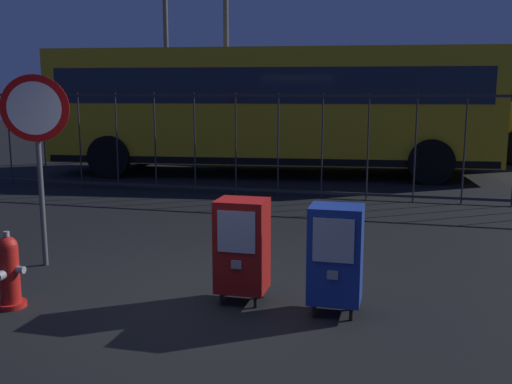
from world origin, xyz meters
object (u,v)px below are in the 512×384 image
at_px(newspaper_box_secondary, 242,245).
at_px(bus_near, 271,104).
at_px(bus_far, 392,101).
at_px(street_light_near_right, 226,22).
at_px(fire_hydrant, 9,272).
at_px(newspaper_box_primary, 335,254).
at_px(stop_sign, 37,130).

height_order(newspaper_box_secondary, bus_near, bus_near).
xyz_separation_m(bus_near, bus_far, (2.80, 4.90, 0.00)).
height_order(newspaper_box_secondary, street_light_near_right, street_light_near_right).
xyz_separation_m(newspaper_box_secondary, bus_near, (-1.69, 8.81, 1.14)).
bearing_deg(street_light_near_right, fire_hydrant, -84.23).
relative_size(bus_near, bus_far, 1.00).
height_order(fire_hydrant, street_light_near_right, street_light_near_right).
xyz_separation_m(fire_hydrant, newspaper_box_primary, (3.02, 0.59, 0.22)).
relative_size(stop_sign, bus_near, 0.21).
distance_m(newspaper_box_primary, bus_far, 13.85).
distance_m(newspaper_box_secondary, stop_sign, 2.85).
height_order(fire_hydrant, bus_near, bus_near).
height_order(stop_sign, bus_near, bus_near).
bearing_deg(newspaper_box_primary, bus_far, 89.21).
xyz_separation_m(newspaper_box_primary, street_light_near_right, (-4.11, 10.16, 3.27)).
bearing_deg(newspaper_box_secondary, fire_hydrant, -161.96).
bearing_deg(street_light_near_right, newspaper_box_primary, -67.98).
distance_m(newspaper_box_secondary, bus_near, 9.04).
distance_m(fire_hydrant, stop_sign, 1.85).
bearing_deg(fire_hydrant, bus_near, 87.47).
bearing_deg(stop_sign, bus_near, 83.76).
relative_size(bus_far, street_light_near_right, 1.63).
bearing_deg(newspaper_box_secondary, street_light_near_right, 107.61).
xyz_separation_m(bus_near, street_light_near_right, (-1.51, 1.26, 2.13)).
height_order(fire_hydrant, newspaper_box_primary, newspaper_box_primary).
bearing_deg(bus_near, newspaper_box_secondary, -85.57).
distance_m(stop_sign, bus_near, 8.27).
bearing_deg(bus_far, stop_sign, -99.50).
bearing_deg(street_light_near_right, stop_sign, -86.34).
bearing_deg(fire_hydrant, newspaper_box_secondary, 18.04).
relative_size(fire_hydrant, street_light_near_right, 0.11).
xyz_separation_m(stop_sign, bus_far, (3.69, 13.12, 0.11)).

